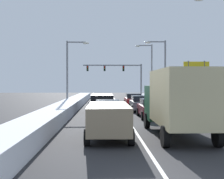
% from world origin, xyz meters
% --- Properties ---
extents(ground_plane, '(121.04, 121.04, 0.00)m').
position_xyz_m(ground_plane, '(0.00, 18.62, 0.00)').
color(ground_plane, '#28282B').
extents(lane_stripe_between_right_lane_and_center_lane, '(0.14, 51.21, 0.01)m').
position_xyz_m(lane_stripe_between_right_lane_and_center_lane, '(-0.00, 23.28, 0.00)').
color(lane_stripe_between_right_lane_and_center_lane, silver).
rests_on(lane_stripe_between_right_lane_and_center_lane, ground).
extents(snow_bank_right_shoulder, '(1.27, 51.21, 0.76)m').
position_xyz_m(snow_bank_right_shoulder, '(5.30, 23.28, 0.38)').
color(snow_bank_right_shoulder, white).
rests_on(snow_bank_right_shoulder, ground).
extents(snow_bank_left_shoulder, '(1.87, 51.21, 0.92)m').
position_xyz_m(snow_bank_left_shoulder, '(-5.30, 23.28, 0.46)').
color(snow_bank_left_shoulder, white).
rests_on(snow_bank_left_shoulder, ground).
extents(box_truck_right_lane_nearest, '(2.53, 7.20, 3.36)m').
position_xyz_m(box_truck_right_lane_nearest, '(1.94, 7.74, 1.90)').
color(box_truck_right_lane_nearest, '#1E5633').
rests_on(box_truck_right_lane_nearest, ground).
extents(sedan_maroon_right_lane_second, '(2.00, 4.50, 1.51)m').
position_xyz_m(sedan_maroon_right_lane_second, '(1.95, 16.01, 0.76)').
color(sedan_maroon_right_lane_second, maroon).
rests_on(sedan_maroon_right_lane_second, ground).
extents(sedan_gray_right_lane_third, '(2.00, 4.50, 1.51)m').
position_xyz_m(sedan_gray_right_lane_third, '(1.76, 21.70, 0.76)').
color(sedan_gray_right_lane_third, slate).
rests_on(sedan_gray_right_lane_third, ground).
extents(sedan_red_right_lane_fourth, '(2.00, 4.50, 1.51)m').
position_xyz_m(sedan_red_right_lane_fourth, '(1.64, 27.73, 0.76)').
color(sedan_red_right_lane_fourth, maroon).
rests_on(sedan_red_right_lane_fourth, ground).
extents(suv_tan_center_lane_nearest, '(2.16, 4.90, 1.67)m').
position_xyz_m(suv_tan_center_lane_nearest, '(-1.55, 7.40, 1.02)').
color(suv_tan_center_lane_nearest, '#937F60').
rests_on(suv_tan_center_lane_nearest, ground).
extents(sedan_charcoal_center_lane_second, '(2.00, 4.50, 1.51)m').
position_xyz_m(sedan_charcoal_center_lane_second, '(-1.51, 14.15, 0.76)').
color(sedan_charcoal_center_lane_second, '#38383D').
rests_on(sedan_charcoal_center_lane_second, ground).
extents(suv_black_center_lane_third, '(2.16, 4.90, 1.67)m').
position_xyz_m(suv_black_center_lane_third, '(-1.94, 20.46, 1.02)').
color(suv_black_center_lane_third, black).
rests_on(suv_black_center_lane_third, ground).
extents(sedan_silver_center_lane_fourth, '(2.00, 4.50, 1.51)m').
position_xyz_m(sedan_silver_center_lane_fourth, '(-1.84, 26.48, 0.76)').
color(sedan_silver_center_lane_fourth, '#B7BABF').
rests_on(sedan_silver_center_lane_fourth, ground).
extents(traffic_light_gantry, '(10.60, 0.47, 6.20)m').
position_xyz_m(traffic_light_gantry, '(1.18, 46.54, 4.72)').
color(traffic_light_gantry, slate).
rests_on(traffic_light_gantry, ground).
extents(street_lamp_right_mid, '(2.66, 0.36, 8.07)m').
position_xyz_m(street_lamp_right_mid, '(5.55, 30.26, 4.84)').
color(street_lamp_right_mid, gray).
rests_on(street_lamp_right_mid, ground).
extents(street_lamp_right_far, '(2.66, 0.36, 8.79)m').
position_xyz_m(street_lamp_right_far, '(5.36, 39.57, 5.22)').
color(street_lamp_right_far, gray).
rests_on(street_lamp_right_far, ground).
extents(street_lamp_left_mid, '(2.66, 0.36, 7.67)m').
position_xyz_m(street_lamp_left_mid, '(-5.72, 27.98, 4.63)').
color(street_lamp_left_mid, gray).
rests_on(street_lamp_left_mid, ground).
extents(roadside_sign_right, '(3.20, 0.16, 5.50)m').
position_xyz_m(roadside_sign_right, '(9.67, 29.60, 4.02)').
color(roadside_sign_right, '#59595B').
rests_on(roadside_sign_right, ground).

